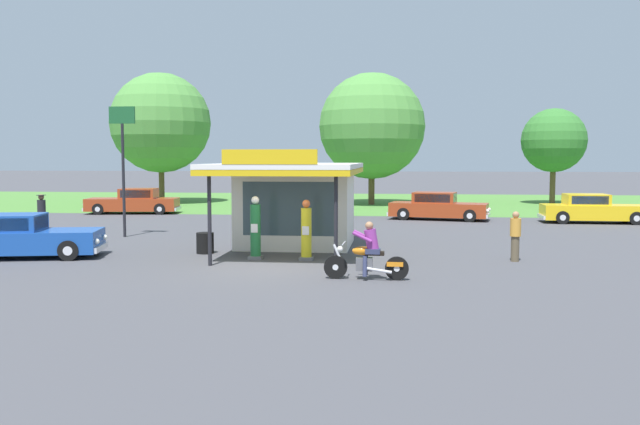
# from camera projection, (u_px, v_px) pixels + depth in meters

# --- Properties ---
(ground_plane) EXTENTS (300.00, 300.00, 0.00)m
(ground_plane) POSITION_uv_depth(u_px,v_px,m) (269.00, 266.00, 20.21)
(ground_plane) COLOR #424247
(grass_verge_strip) EXTENTS (120.00, 24.00, 0.01)m
(grass_verge_strip) POSITION_uv_depth(u_px,v_px,m) (345.00, 202.00, 49.91)
(grass_verge_strip) COLOR #477A33
(grass_verge_strip) RESTS_ON ground
(service_station_kiosk) EXTENTS (4.77, 7.45, 3.54)m
(service_station_kiosk) POSITION_uv_depth(u_px,v_px,m) (295.00, 199.00, 24.44)
(service_station_kiosk) COLOR silver
(service_station_kiosk) RESTS_ON ground
(gas_pump_nearside) EXTENTS (0.44, 0.44, 2.05)m
(gas_pump_nearside) POSITION_uv_depth(u_px,v_px,m) (255.00, 230.00, 21.56)
(gas_pump_nearside) COLOR slate
(gas_pump_nearside) RESTS_ON ground
(gas_pump_offside) EXTENTS (0.44, 0.44, 1.95)m
(gas_pump_offside) POSITION_uv_depth(u_px,v_px,m) (306.00, 232.00, 21.38)
(gas_pump_offside) COLOR slate
(gas_pump_offside) RESTS_ON ground
(motorcycle_with_rider) EXTENTS (2.30, 0.70, 1.58)m
(motorcycle_with_rider) POSITION_uv_depth(u_px,v_px,m) (368.00, 256.00, 17.90)
(motorcycle_with_rider) COLOR black
(motorcycle_with_rider) RESTS_ON ground
(featured_classic_sedan) EXTENTS (5.37, 2.88, 1.44)m
(featured_classic_sedan) POSITION_uv_depth(u_px,v_px,m) (20.00, 238.00, 21.88)
(featured_classic_sedan) COLOR #19479E
(featured_classic_sedan) RESTS_ON ground
(parked_car_back_row_right) EXTENTS (5.76, 2.55, 1.49)m
(parked_car_back_row_right) POSITION_uv_depth(u_px,v_px,m) (297.00, 205.00, 37.01)
(parked_car_back_row_right) COLOR #19479E
(parked_car_back_row_right) RESTS_ON ground
(parked_car_back_row_centre_right) EXTENTS (5.65, 2.62, 1.50)m
(parked_car_back_row_centre_right) POSITION_uv_depth(u_px,v_px,m) (134.00, 202.00, 39.50)
(parked_car_back_row_centre_right) COLOR #993819
(parked_car_back_row_centre_right) RESTS_ON ground
(parked_car_back_row_centre) EXTENTS (5.52, 2.81, 1.47)m
(parked_car_back_row_centre) POSITION_uv_depth(u_px,v_px,m) (438.00, 207.00, 35.46)
(parked_car_back_row_centre) COLOR #993819
(parked_car_back_row_centre) RESTS_ON ground
(parked_car_back_row_left) EXTENTS (5.39, 1.92, 1.48)m
(parked_car_back_row_left) POSITION_uv_depth(u_px,v_px,m) (593.00, 210.00, 33.69)
(parked_car_back_row_left) COLOR gold
(parked_car_back_row_left) RESTS_ON ground
(bystander_strolling_foreground) EXTENTS (0.34, 0.34, 1.60)m
(bystander_strolling_foreground) POSITION_uv_depth(u_px,v_px,m) (515.00, 235.00, 21.04)
(bystander_strolling_foreground) COLOR brown
(bystander_strolling_foreground) RESTS_ON ground
(bystander_admiring_sedan) EXTENTS (0.38, 0.38, 1.76)m
(bystander_admiring_sedan) POSITION_uv_depth(u_px,v_px,m) (42.00, 213.00, 28.24)
(bystander_admiring_sedan) COLOR black
(bystander_admiring_sedan) RESTS_ON ground
(tree_oak_centre) EXTENTS (7.30, 7.30, 9.53)m
(tree_oak_centre) POSITION_uv_depth(u_px,v_px,m) (160.00, 123.00, 48.57)
(tree_oak_centre) COLOR brown
(tree_oak_centre) RESTS_ON ground
(tree_oak_distant_spare) EXTENTS (7.49, 7.49, 9.30)m
(tree_oak_distant_spare) POSITION_uv_depth(u_px,v_px,m) (372.00, 126.00, 46.79)
(tree_oak_distant_spare) COLOR brown
(tree_oak_distant_spare) RESTS_ON ground
(tree_oak_far_right) EXTENTS (4.56, 4.56, 6.85)m
(tree_oak_far_right) POSITION_uv_depth(u_px,v_px,m) (554.00, 141.00, 47.37)
(tree_oak_far_right) COLOR brown
(tree_oak_far_right) RESTS_ON ground
(roadside_pole_sign) EXTENTS (1.10, 0.12, 5.41)m
(roadside_pole_sign) POSITION_uv_depth(u_px,v_px,m) (123.00, 150.00, 27.44)
(roadside_pole_sign) COLOR black
(roadside_pole_sign) RESTS_ON ground
(spare_tire_stack) EXTENTS (0.60, 0.60, 0.72)m
(spare_tire_stack) POSITION_uv_depth(u_px,v_px,m) (205.00, 243.00, 22.88)
(spare_tire_stack) COLOR black
(spare_tire_stack) RESTS_ON ground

